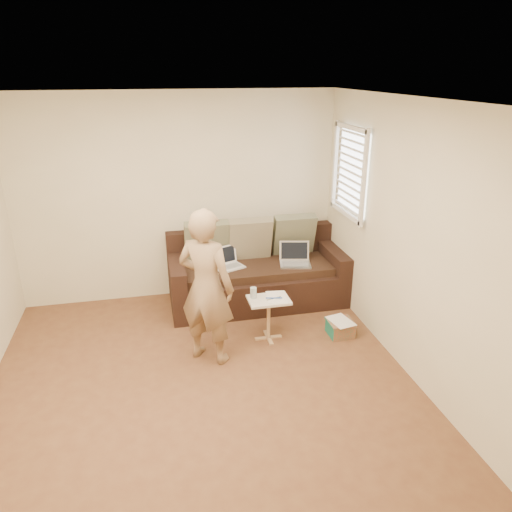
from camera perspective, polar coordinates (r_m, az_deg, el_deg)
name	(u,v)px	position (r m, az deg, el deg)	size (l,w,h in m)	color
floor	(206,395)	(4.66, -5.99, -16.10)	(4.50, 4.50, 0.00)	brown
ceiling	(192,102)	(3.70, -7.61, 17.72)	(4.50, 4.50, 0.00)	white
wall_back	(179,199)	(6.13, -9.16, 6.76)	(4.00, 4.00, 0.00)	beige
wall_front	(265,475)	(2.13, 1.05, -24.62)	(4.00, 4.00, 0.00)	beige
wall_right	(418,247)	(4.63, 18.66, 1.01)	(4.50, 4.50, 0.00)	beige
window_blinds	(350,172)	(5.78, 11.11, 9.81)	(0.12, 0.88, 1.08)	white
sofa	(257,271)	(6.09, 0.13, -1.77)	(2.20, 0.95, 0.85)	black
pillow_left	(207,241)	(6.08, -5.88, 1.74)	(0.55, 0.14, 0.55)	#61664B
pillow_mid	(250,239)	(6.13, -0.73, 2.03)	(0.55, 0.14, 0.55)	#797557
pillow_right	(294,235)	(6.32, 4.51, 2.56)	(0.55, 0.14, 0.55)	#61664B
laptop_silver	(295,265)	(6.04, 4.70, -1.09)	(0.38, 0.27, 0.25)	#B7BABC
laptop_white	(230,268)	(5.95, -3.16, -1.41)	(0.34, 0.25, 0.25)	white
person	(206,287)	(4.77, -5.93, -3.70)	(0.59, 0.40, 1.62)	olive
side_table	(269,319)	(5.34, 1.50, -7.47)	(0.45, 0.31, 0.49)	silver
drinking_glass	(253,293)	(5.22, -0.32, -4.39)	(0.07, 0.07, 0.12)	silver
scissors	(274,298)	(5.22, 2.16, -5.03)	(0.18, 0.10, 0.02)	silver
paper_on_table	(276,297)	(5.26, 2.44, -4.88)	(0.21, 0.30, 0.00)	white
striped_box	(340,328)	(5.56, 9.98, -8.39)	(0.28, 0.28, 0.18)	red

